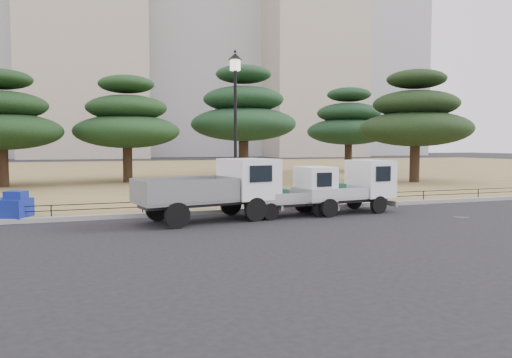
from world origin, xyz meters
name	(u,v)px	position (x,y,z in m)	size (l,w,h in m)	color
ground	(276,222)	(0.00, 0.00, 0.00)	(220.00, 220.00, 0.00)	black
lawn	(150,172)	(0.00, 30.60, 0.07)	(120.00, 56.00, 0.15)	olive
curb	(251,210)	(0.00, 2.60, 0.08)	(120.00, 0.25, 0.16)	gray
truck_large	(216,187)	(-1.76, 1.07, 1.15)	(5.00, 2.73, 2.06)	black
truck_kei_front	(295,191)	(1.24, 1.23, 0.87)	(3.39, 1.63, 1.75)	black
truck_kei_rear	(350,187)	(3.54, 1.33, 0.98)	(3.89, 2.01, 1.96)	black
street_lamp	(235,104)	(-0.51, 2.90, 4.08)	(0.52, 0.52, 5.82)	black
pipe_fence	(249,200)	(0.00, 2.75, 0.44)	(38.00, 0.04, 0.40)	black
tarp_pile	(9,207)	(-8.32, 3.14, 0.50)	(1.59, 1.42, 0.88)	navy
manhole	(461,217)	(6.50, -1.20, 0.01)	(0.60, 0.60, 0.01)	#2D2D30
pine_west_near	(1,120)	(-10.13, 16.11, 3.95)	(6.59, 6.59, 6.59)	black
pine_center_left	(127,121)	(-3.16, 17.58, 4.05)	(6.65, 6.65, 6.76)	black
pine_center_right	(244,113)	(5.14, 19.12, 4.81)	(7.57, 7.57, 8.04)	black
pine_east_near	(416,118)	(14.13, 11.48, 4.26)	(7.05, 7.05, 7.12)	black
pine_east_far	(349,123)	(16.58, 24.06, 4.43)	(7.39, 7.39, 7.42)	black
tower_center_left	(82,10)	(-5.00, 85.00, 27.50)	(22.00, 20.00, 55.00)	#AAA08C
tower_east	(308,43)	(40.00, 82.00, 24.00)	(20.00, 18.00, 48.00)	#AAA08C
tower_far_east	(362,7)	(58.00, 90.00, 35.00)	(24.00, 20.00, 70.00)	#A0A0A5
radio_tower	(425,28)	(72.00, 85.00, 30.04)	(1.80, 1.80, 63.00)	#D83F33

